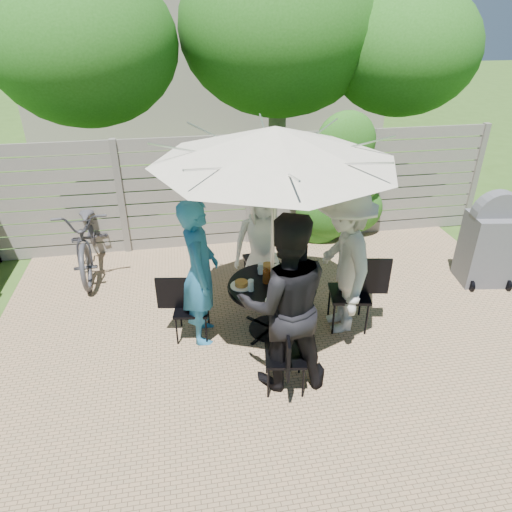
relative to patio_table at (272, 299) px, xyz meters
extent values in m
plane|color=#2F4E18|center=(0.11, -0.55, -0.47)|extent=(60.00, 60.00, 0.00)
cube|color=#8B7050|center=(0.11, -0.05, -0.46)|extent=(7.00, 6.00, 0.02)
cube|color=gray|center=(0.11, 2.45, 0.45)|extent=(8.00, 0.10, 1.85)
ellipsoid|color=#275C15|center=(1.51, 2.30, 0.43)|extent=(1.20, 0.70, 1.80)
cube|color=gray|center=(0.11, 11.45, 2.03)|extent=(10.00, 6.00, 5.00)
ellipsoid|color=#205413|center=(-2.39, 4.45, 2.50)|extent=(3.20, 3.20, 2.72)
ellipsoid|color=#205413|center=(1.11, 4.95, 2.71)|extent=(3.80, 3.80, 3.23)
ellipsoid|color=#205413|center=(3.31, 4.25, 2.36)|extent=(2.80, 2.80, 2.38)
cylinder|color=black|center=(0.00, 0.00, 0.19)|extent=(1.09, 1.09, 0.03)
cylinder|color=black|center=(0.00, 0.00, -0.14)|extent=(0.07, 0.07, 0.66)
cylinder|color=black|center=(0.00, 0.00, -0.45)|extent=(0.55, 0.55, 0.04)
cylinder|color=silver|center=(0.00, 0.00, 0.72)|extent=(0.05, 0.05, 2.38)
cone|color=beige|center=(0.00, 0.00, 1.85)|extent=(2.73, 2.73, 0.36)
cube|color=black|center=(0.06, 0.95, -0.01)|extent=(0.48, 0.48, 0.04)
cube|color=black|center=(0.04, 1.17, 0.23)|extent=(0.07, 0.45, 0.46)
imported|color=white|center=(0.05, 0.83, 0.33)|extent=(0.81, 0.55, 1.60)
cube|color=black|center=(-0.95, 0.06, -0.06)|extent=(0.45, 0.45, 0.03)
cube|color=black|center=(-1.14, 0.09, 0.15)|extent=(0.40, 0.09, 0.41)
imported|color=teal|center=(-0.83, 0.05, 0.42)|extent=(0.46, 0.67, 1.78)
cube|color=black|center=(-0.06, -0.95, -0.05)|extent=(0.46, 0.46, 0.03)
cube|color=black|center=(-0.09, -1.15, 0.17)|extent=(0.09, 0.41, 0.42)
imported|color=black|center=(-0.05, -0.83, 0.50)|extent=(0.98, 0.79, 1.93)
cube|color=black|center=(0.95, -0.06, 0.00)|extent=(0.54, 0.54, 0.04)
cube|color=black|center=(1.17, -0.10, 0.25)|extent=(0.46, 0.12, 0.47)
imported|color=beige|center=(0.83, -0.05, 0.45)|extent=(0.75, 1.23, 1.84)
cylinder|color=white|center=(0.02, 0.36, 0.21)|extent=(0.26, 0.26, 0.01)
cylinder|color=#B16E34|center=(0.02, 0.36, 0.24)|extent=(0.15, 0.15, 0.05)
cylinder|color=white|center=(-0.36, 0.02, 0.21)|extent=(0.26, 0.26, 0.01)
cylinder|color=#B16E34|center=(-0.36, 0.02, 0.24)|extent=(0.15, 0.15, 0.05)
cylinder|color=white|center=(-0.02, -0.36, 0.21)|extent=(0.26, 0.26, 0.01)
cylinder|color=#B16E34|center=(-0.02, -0.36, 0.24)|extent=(0.15, 0.15, 0.05)
cylinder|color=white|center=(0.36, -0.02, 0.21)|extent=(0.26, 0.26, 0.01)
cylinder|color=#B16E34|center=(0.36, -0.02, 0.24)|extent=(0.15, 0.15, 0.05)
cylinder|color=white|center=(0.16, -0.31, 0.21)|extent=(0.24, 0.24, 0.01)
cylinder|color=#B16E34|center=(0.16, -0.31, 0.24)|extent=(0.14, 0.14, 0.05)
cylinder|color=silver|center=(-0.09, 0.27, 0.27)|extent=(0.07, 0.07, 0.14)
cylinder|color=silver|center=(-0.27, -0.09, 0.27)|extent=(0.07, 0.07, 0.14)
cylinder|color=silver|center=(0.09, -0.27, 0.27)|extent=(0.07, 0.07, 0.14)
cylinder|color=silver|center=(0.27, 0.09, 0.27)|extent=(0.07, 0.07, 0.14)
cylinder|color=#59280C|center=(-0.06, 0.05, 0.28)|extent=(0.09, 0.09, 0.16)
cylinder|color=#C6B293|center=(0.11, 0.21, 0.26)|extent=(0.08, 0.08, 0.12)
imported|color=#333338|center=(-2.37, 2.05, 0.07)|extent=(0.83, 2.08, 1.07)
cube|color=#535357|center=(3.25, 0.62, 0.05)|extent=(0.75, 0.62, 1.04)
cylinder|color=#535357|center=(3.25, 0.62, 0.57)|extent=(0.71, 0.31, 0.69)
camera|label=1|loc=(-0.96, -4.43, 3.05)|focal=32.00mm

